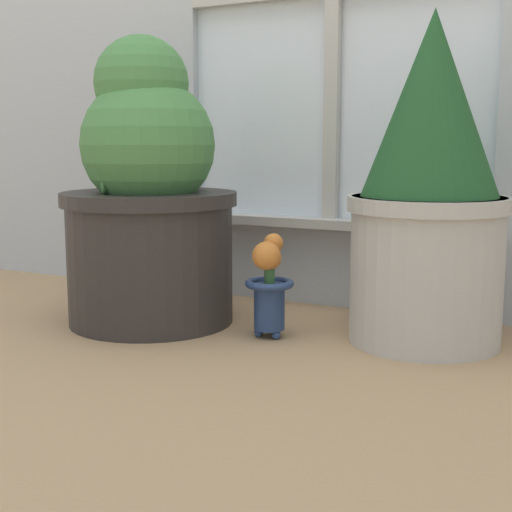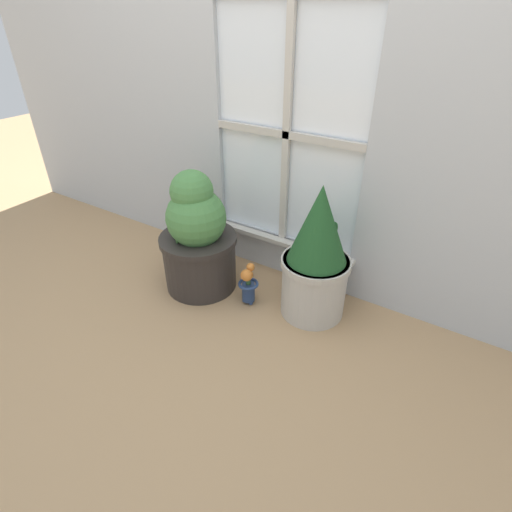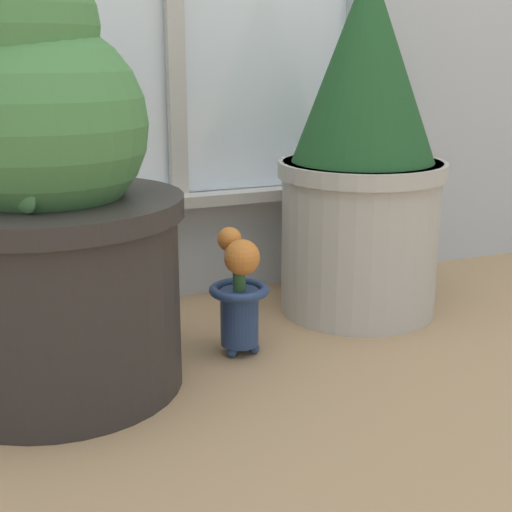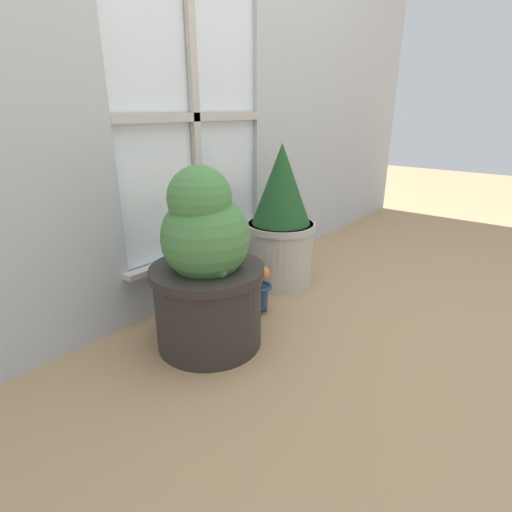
{
  "view_description": "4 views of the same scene",
  "coord_description": "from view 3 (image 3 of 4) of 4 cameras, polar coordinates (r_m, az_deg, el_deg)",
  "views": [
    {
      "loc": [
        0.68,
        -1.22,
        0.42
      ],
      "look_at": [
        -0.04,
        0.16,
        0.18
      ],
      "focal_mm": 50.0,
      "sensor_mm": 36.0,
      "label": 1
    },
    {
      "loc": [
        0.92,
        -1.23,
        1.35
      ],
      "look_at": [
        0.04,
        0.16,
        0.3
      ],
      "focal_mm": 28.0,
      "sensor_mm": 36.0,
      "label": 2
    },
    {
      "loc": [
        -0.43,
        -0.96,
        0.52
      ],
      "look_at": [
        0.06,
        0.21,
        0.16
      ],
      "focal_mm": 50.0,
      "sensor_mm": 36.0,
      "label": 3
    },
    {
      "loc": [
        -1.22,
        -0.82,
        0.84
      ],
      "look_at": [
        0.01,
        0.18,
        0.25
      ],
      "focal_mm": 28.0,
      "sensor_mm": 36.0,
      "label": 4
    }
  ],
  "objects": [
    {
      "name": "ground_plane",
      "position": [
        1.17,
        1.4,
        -10.46
      ],
      "size": [
        10.0,
        10.0,
        0.0
      ],
      "primitive_type": "plane",
      "color": "tan"
    },
    {
      "name": "potted_plant_left",
      "position": [
        1.13,
        -16.3,
        3.74
      ],
      "size": [
        0.41,
        0.41,
        0.67
      ],
      "color": "#2D2826",
      "rests_on": "ground_plane"
    },
    {
      "name": "potted_plant_right",
      "position": [
        1.45,
        8.51,
        7.96
      ],
      "size": [
        0.34,
        0.34,
        0.69
      ],
      "color": "#B7B2A8",
      "rests_on": "ground_plane"
    },
    {
      "name": "flower_vase",
      "position": [
        1.25,
        -1.34,
        -2.57
      ],
      "size": [
        0.11,
        0.11,
        0.23
      ],
      "color": "navy",
      "rests_on": "ground_plane"
    }
  ]
}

